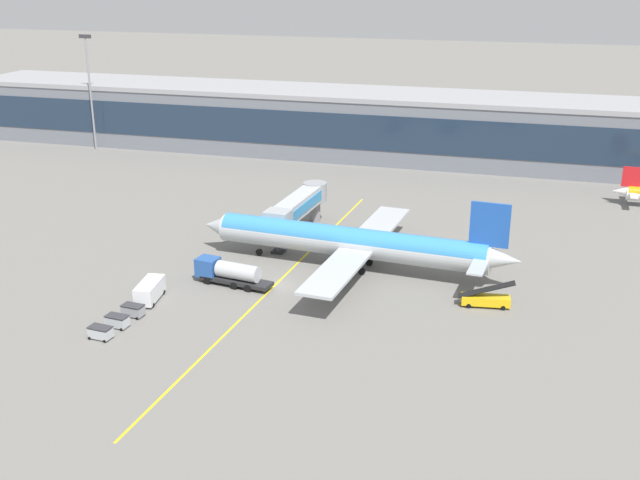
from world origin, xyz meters
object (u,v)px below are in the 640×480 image
(belt_loader, at_px, (486,299))
(baggage_cart_2, at_px, (133,310))
(main_airliner, at_px, (352,242))
(fuel_tanker, at_px, (229,272))
(baggage_cart_0, at_px, (100,332))
(baggage_cart_1, at_px, (117,321))
(lavatory_truck, at_px, (149,290))

(belt_loader, xyz_separation_m, baggage_cart_2, (-41.07, -14.84, -0.21))
(main_airliner, xyz_separation_m, fuel_tanker, (-14.40, -10.18, -2.15))
(belt_loader, xyz_separation_m, baggage_cart_0, (-41.70, -21.21, -0.21))
(baggage_cart_2, bearing_deg, baggage_cart_1, -95.58)
(main_airliner, height_order, lavatory_truck, main_airliner)
(fuel_tanker, distance_m, lavatory_truck, 10.91)
(main_airliner, relative_size, baggage_cart_1, 16.67)
(fuel_tanker, distance_m, belt_loader, 33.73)
(main_airliner, distance_m, fuel_tanker, 17.77)
(fuel_tanker, relative_size, baggage_cart_2, 3.96)
(baggage_cart_0, bearing_deg, lavatory_truck, 87.92)
(main_airliner, distance_m, baggage_cart_1, 34.15)
(fuel_tanker, height_order, baggage_cart_1, fuel_tanker)
(fuel_tanker, xyz_separation_m, baggage_cart_0, (-8.06, -18.80, -0.96))
(fuel_tanker, xyz_separation_m, belt_loader, (33.63, 2.41, -0.76))
(belt_loader, height_order, lavatory_truck, belt_loader)
(lavatory_truck, bearing_deg, baggage_cart_0, -92.08)
(baggage_cart_1, bearing_deg, fuel_tanker, 63.60)
(baggage_cart_2, bearing_deg, belt_loader, 19.87)
(belt_loader, bearing_deg, baggage_cart_0, -153.04)
(belt_loader, bearing_deg, main_airliner, 157.99)
(lavatory_truck, xyz_separation_m, baggage_cart_0, (-0.40, -11.05, -0.64))
(main_airliner, height_order, belt_loader, main_airliner)
(main_airliner, xyz_separation_m, belt_loader, (19.23, -7.77, -2.91))
(main_airliner, height_order, baggage_cart_1, main_airliner)
(main_airliner, bearing_deg, belt_loader, -22.01)
(belt_loader, bearing_deg, fuel_tanker, -175.90)
(fuel_tanker, bearing_deg, baggage_cart_0, -113.21)
(fuel_tanker, height_order, lavatory_truck, fuel_tanker)
(fuel_tanker, relative_size, baggage_cart_0, 3.96)
(baggage_cart_1, bearing_deg, baggage_cart_0, -95.58)
(belt_loader, height_order, baggage_cart_2, belt_loader)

